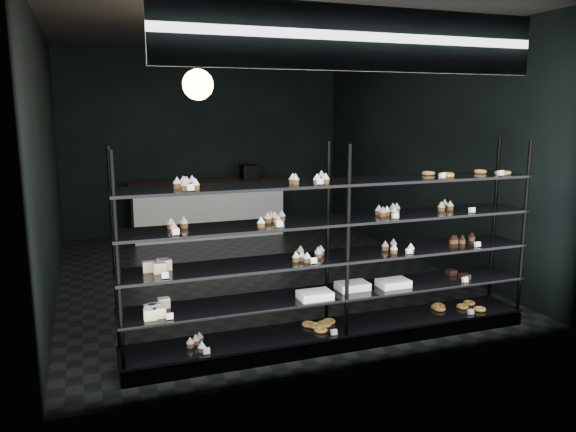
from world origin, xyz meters
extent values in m
cube|color=black|center=(0.00, 0.00, 0.01)|extent=(5.00, 6.00, 0.01)
cube|color=black|center=(0.00, 0.00, 3.20)|extent=(5.00, 6.00, 0.01)
cube|color=black|center=(0.00, 3.00, 1.60)|extent=(5.00, 0.01, 3.20)
cube|color=black|center=(0.00, -3.00, 1.60)|extent=(5.00, 0.01, 3.20)
cube|color=black|center=(-2.50, 0.00, 1.60)|extent=(0.01, 6.00, 3.20)
cube|color=black|center=(2.50, 0.00, 1.60)|extent=(0.01, 6.00, 3.20)
cube|color=black|center=(0.06, -2.45, 0.06)|extent=(4.00, 0.50, 0.12)
cylinder|color=black|center=(-1.91, -2.67, 0.99)|extent=(0.04, 0.04, 1.85)
cylinder|color=black|center=(-1.91, -2.23, 0.99)|extent=(0.04, 0.04, 1.85)
cylinder|color=black|center=(0.06, -2.67, 0.99)|extent=(0.04, 0.04, 1.85)
cylinder|color=black|center=(0.06, -2.23, 0.99)|extent=(0.04, 0.04, 1.85)
cylinder|color=black|center=(2.03, -2.67, 0.99)|extent=(0.04, 0.04, 1.85)
cylinder|color=black|center=(2.03, -2.23, 0.99)|extent=(0.04, 0.04, 1.85)
cube|color=black|center=(0.06, -2.45, 0.15)|extent=(4.00, 0.50, 0.03)
cube|color=black|center=(0.06, -2.45, 0.50)|extent=(4.00, 0.50, 0.02)
cube|color=black|center=(0.06, -2.45, 0.85)|extent=(4.00, 0.50, 0.02)
cube|color=black|center=(0.06, -2.45, 1.20)|extent=(4.00, 0.50, 0.02)
cube|color=black|center=(0.06, -2.45, 1.55)|extent=(4.00, 0.50, 0.02)
cube|color=white|center=(-1.31, -2.63, 1.59)|extent=(0.06, 0.04, 0.06)
cube|color=white|center=(-0.25, -2.63, 1.59)|extent=(0.06, 0.04, 0.06)
cube|color=white|center=(1.02, -2.63, 1.59)|extent=(0.06, 0.04, 0.06)
cube|color=white|center=(1.76, -2.63, 1.59)|extent=(0.06, 0.04, 0.06)
cube|color=white|center=(-1.49, -2.63, 1.24)|extent=(0.06, 0.04, 0.06)
cube|color=white|center=(-0.57, -2.63, 1.24)|extent=(0.05, 0.04, 0.06)
cube|color=white|center=(0.58, -2.63, 1.24)|extent=(0.05, 0.04, 0.06)
cube|color=white|center=(1.37, -2.63, 1.24)|extent=(0.06, 0.04, 0.06)
cube|color=white|center=(-1.53, -2.63, 0.89)|extent=(0.06, 0.04, 0.06)
cube|color=white|center=(-0.25, -2.63, 0.89)|extent=(0.06, 0.04, 0.06)
cube|color=white|center=(0.74, -2.63, 0.89)|extent=(0.05, 0.04, 0.06)
cube|color=white|center=(1.49, -2.63, 0.89)|extent=(0.06, 0.04, 0.06)
cube|color=white|center=(-1.53, -2.63, 0.54)|extent=(0.06, 0.04, 0.06)
cube|color=white|center=(1.39, -2.63, 0.54)|extent=(0.06, 0.04, 0.06)
cube|color=white|center=(-1.21, -2.63, 0.19)|extent=(0.06, 0.04, 0.06)
cube|color=white|center=(0.00, -2.63, 0.19)|extent=(0.06, 0.04, 0.06)
cube|color=white|center=(1.44, -2.63, 0.19)|extent=(0.06, 0.04, 0.06)
cube|color=#0B1838|center=(0.00, -2.92, 2.75)|extent=(3.20, 0.04, 0.45)
cube|color=white|center=(0.00, -2.94, 2.75)|extent=(3.30, 0.02, 0.50)
cylinder|color=black|center=(-0.96, -1.22, 2.89)|extent=(0.01, 0.01, 0.57)
sphere|color=#FFAA59|center=(-0.96, -1.22, 2.45)|extent=(0.31, 0.31, 0.31)
cube|color=silver|center=(-0.10, 2.50, 0.46)|extent=(2.57, 0.60, 0.92)
cube|color=black|center=(-0.10, 2.50, 0.95)|extent=(2.68, 0.65, 0.06)
cube|color=black|center=(0.66, 2.50, 1.10)|extent=(0.30, 0.30, 0.25)
camera|label=1|loc=(-2.11, -7.05, 2.20)|focal=35.00mm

